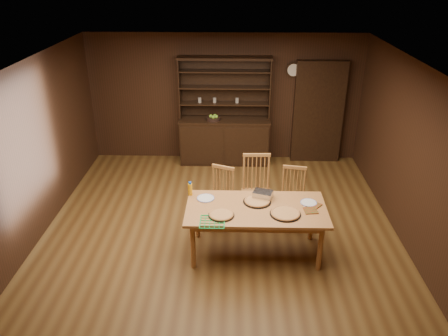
{
  "coord_description": "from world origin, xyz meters",
  "views": [
    {
      "loc": [
        0.21,
        -5.63,
        3.86
      ],
      "look_at": [
        0.05,
        0.4,
        0.97
      ],
      "focal_mm": 35.0,
      "sensor_mm": 36.0,
      "label": 1
    }
  ],
  "objects_px": {
    "dining_table": "(256,212)",
    "chair_left": "(221,194)",
    "china_hutch": "(224,135)",
    "chair_center": "(256,186)",
    "juice_bottle": "(190,189)",
    "chair_right": "(293,194)"
  },
  "relations": [
    {
      "from": "china_hutch",
      "to": "chair_center",
      "type": "distance_m",
      "value": 2.3
    },
    {
      "from": "dining_table",
      "to": "juice_bottle",
      "type": "bearing_deg",
      "value": 160.16
    },
    {
      "from": "china_hutch",
      "to": "chair_right",
      "type": "bearing_deg",
      "value": -63.81
    },
    {
      "from": "dining_table",
      "to": "chair_center",
      "type": "bearing_deg",
      "value": 87.35
    },
    {
      "from": "dining_table",
      "to": "chair_center",
      "type": "distance_m",
      "value": 0.93
    },
    {
      "from": "china_hutch",
      "to": "dining_table",
      "type": "xyz_separation_m",
      "value": [
        0.52,
        -3.16,
        0.08
      ]
    },
    {
      "from": "china_hutch",
      "to": "juice_bottle",
      "type": "xyz_separation_m",
      "value": [
        -0.43,
        -2.82,
        0.25
      ]
    },
    {
      "from": "dining_table",
      "to": "juice_bottle",
      "type": "xyz_separation_m",
      "value": [
        -0.95,
        0.34,
        0.18
      ]
    },
    {
      "from": "dining_table",
      "to": "chair_right",
      "type": "bearing_deg",
      "value": 53.73
    },
    {
      "from": "dining_table",
      "to": "chair_left",
      "type": "distance_m",
      "value": 0.97
    },
    {
      "from": "dining_table",
      "to": "chair_left",
      "type": "relative_size",
      "value": 2.02
    },
    {
      "from": "china_hutch",
      "to": "juice_bottle",
      "type": "distance_m",
      "value": 2.86
    },
    {
      "from": "dining_table",
      "to": "chair_right",
      "type": "xyz_separation_m",
      "value": [
        0.62,
        0.84,
        -0.17
      ]
    },
    {
      "from": "juice_bottle",
      "to": "chair_right",
      "type": "bearing_deg",
      "value": 17.66
    },
    {
      "from": "chair_center",
      "to": "china_hutch",
      "type": "bearing_deg",
      "value": 102.18
    },
    {
      "from": "china_hutch",
      "to": "dining_table",
      "type": "bearing_deg",
      "value": -80.61
    },
    {
      "from": "china_hutch",
      "to": "chair_right",
      "type": "xyz_separation_m",
      "value": [
        1.14,
        -2.32,
        -0.09
      ]
    },
    {
      "from": "china_hutch",
      "to": "juice_bottle",
      "type": "bearing_deg",
      "value": -98.63
    },
    {
      "from": "juice_bottle",
      "to": "chair_left",
      "type": "bearing_deg",
      "value": 47.0
    },
    {
      "from": "china_hutch",
      "to": "chair_center",
      "type": "bearing_deg",
      "value": -75.77
    },
    {
      "from": "chair_left",
      "to": "chair_center",
      "type": "distance_m",
      "value": 0.58
    },
    {
      "from": "dining_table",
      "to": "china_hutch",
      "type": "bearing_deg",
      "value": 99.39
    }
  ]
}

